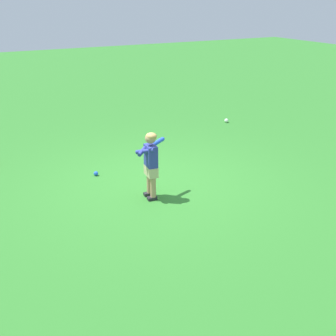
# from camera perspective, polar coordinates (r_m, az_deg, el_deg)

# --- Properties ---
(ground_plane) EXTENTS (40.00, 40.00, 0.00)m
(ground_plane) POSITION_cam_1_polar(r_m,az_deg,el_deg) (7.45, -1.56, -1.91)
(ground_plane) COLOR #2D7528
(child_batter) EXTENTS (0.41, 0.59, 1.08)m
(child_batter) POSITION_cam_1_polar(r_m,az_deg,el_deg) (6.66, -2.30, 1.17)
(child_batter) COLOR #232328
(child_batter) RESTS_ON ground
(play_ball_center_lawn) EXTENTS (0.10, 0.10, 0.10)m
(play_ball_center_lawn) POSITION_cam_1_polar(r_m,az_deg,el_deg) (11.04, 7.74, 6.25)
(play_ball_center_lawn) COLOR white
(play_ball_center_lawn) RESTS_ON ground
(play_ball_midfield) EXTENTS (0.08, 0.08, 0.08)m
(play_ball_midfield) POSITION_cam_1_polar(r_m,az_deg,el_deg) (7.81, -9.52, -0.72)
(play_ball_midfield) COLOR blue
(play_ball_midfield) RESTS_ON ground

